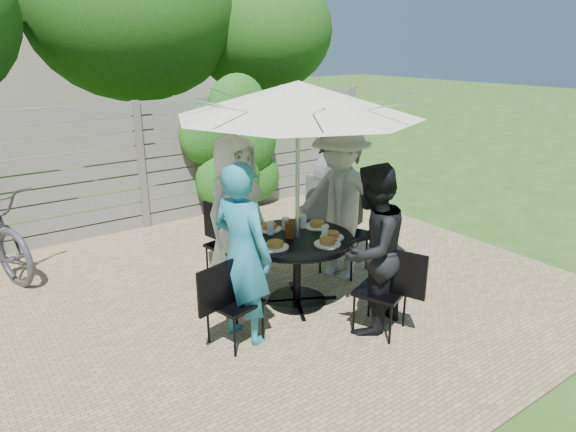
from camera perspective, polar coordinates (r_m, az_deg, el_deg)
backyard_envelope at (r=14.55m, az=-26.76°, el=16.82°), size 60.00×60.00×5.00m
patio_table at (r=5.26m, az=1.01°, el=-4.61°), size 1.43×1.43×0.74m
umbrella at (r=4.85m, az=1.12°, el=12.87°), size 2.95×2.95×2.27m
chair_back at (r=5.93m, az=-6.63°, el=-4.69°), size 0.49×0.66×0.87m
person_back at (r=5.63m, az=-5.86°, el=0.48°), size 0.96×0.77×1.70m
chair_left at (r=4.71m, az=-5.99°, el=-11.32°), size 0.64×0.48×0.84m
person_left at (r=4.54m, az=-5.09°, el=-4.26°), size 0.57×0.70×1.67m
chair_front at (r=4.93m, az=10.30°, el=-9.95°), size 0.54×0.66×0.86m
person_front at (r=4.75m, az=9.22°, el=-3.74°), size 0.93×0.82×1.61m
chair_right at (r=6.10m, az=6.28°, el=-3.65°), size 0.75×0.61×0.97m
person_right at (r=5.78m, az=5.82°, el=1.46°), size 0.99×1.31×1.79m
plate_back at (r=5.37m, az=-2.11°, el=-1.26°), size 0.26×0.26×0.06m
plate_left at (r=4.89m, az=-1.43°, el=-3.27°), size 0.26×0.26×0.06m
plate_front at (r=4.98m, az=4.41°, el=-2.93°), size 0.26×0.26×0.06m
plate_right at (r=5.44m, az=3.23°, el=-0.99°), size 0.26×0.26×0.06m
plate_extra at (r=5.15m, az=4.91°, el=-2.19°), size 0.24×0.24×0.06m
glass_back at (r=5.21m, az=-1.97°, el=-1.33°), size 0.07×0.07×0.14m
glass_front at (r=5.09m, az=4.09°, el=-1.86°), size 0.07×0.07×0.14m
glass_right at (r=5.40m, az=1.72°, el=-0.60°), size 0.07×0.07×0.14m
syrup_jug at (r=5.13m, az=0.18°, el=-1.56°), size 0.09×0.09×0.16m
coffee_cup at (r=5.35m, az=-0.27°, el=-0.91°), size 0.08×0.08×0.12m
bbq_grill at (r=7.14m, az=4.88°, el=1.93°), size 0.66×0.56×1.20m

